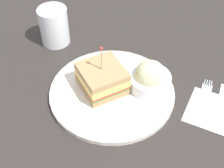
{
  "coord_description": "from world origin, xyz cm",
  "views": [
    {
      "loc": [
        -45.96,
        12.34,
        51.56
      ],
      "look_at": [
        0.0,
        0.0,
        3.08
      ],
      "focal_mm": 51.51,
      "sensor_mm": 36.0,
      "label": 1
    }
  ],
  "objects_px": {
    "coleslaw_bowl": "(150,78)",
    "fork": "(205,94)",
    "plate": "(112,92)",
    "sandwich_half_center": "(102,78)",
    "drink_glass": "(54,28)",
    "napkin": "(210,110)",
    "knife": "(221,101)"
  },
  "relations": [
    {
      "from": "coleslaw_bowl",
      "to": "fork",
      "type": "bearing_deg",
      "value": -112.58
    },
    {
      "from": "plate",
      "to": "sandwich_half_center",
      "type": "distance_m",
      "value": 0.04
    },
    {
      "from": "sandwich_half_center",
      "to": "drink_glass",
      "type": "height_order",
      "value": "sandwich_half_center"
    },
    {
      "from": "drink_glass",
      "to": "napkin",
      "type": "xyz_separation_m",
      "value": [
        -0.32,
        -0.28,
        -0.04
      ]
    },
    {
      "from": "plate",
      "to": "knife",
      "type": "distance_m",
      "value": 0.23
    },
    {
      "from": "plate",
      "to": "fork",
      "type": "xyz_separation_m",
      "value": [
        -0.06,
        -0.2,
        -0.0
      ]
    },
    {
      "from": "coleslaw_bowl",
      "to": "fork",
      "type": "xyz_separation_m",
      "value": [
        -0.05,
        -0.11,
        -0.03
      ]
    },
    {
      "from": "coleslaw_bowl",
      "to": "knife",
      "type": "bearing_deg",
      "value": -118.41
    },
    {
      "from": "sandwich_half_center",
      "to": "drink_glass",
      "type": "distance_m",
      "value": 0.22
    },
    {
      "from": "sandwich_half_center",
      "to": "napkin",
      "type": "height_order",
      "value": "sandwich_half_center"
    },
    {
      "from": "knife",
      "to": "drink_glass",
      "type": "bearing_deg",
      "value": 46.02
    },
    {
      "from": "sandwich_half_center",
      "to": "knife",
      "type": "relative_size",
      "value": 1.06
    },
    {
      "from": "coleslaw_bowl",
      "to": "fork",
      "type": "distance_m",
      "value": 0.13
    },
    {
      "from": "sandwich_half_center",
      "to": "coleslaw_bowl",
      "type": "bearing_deg",
      "value": -102.91
    },
    {
      "from": "plate",
      "to": "napkin",
      "type": "bearing_deg",
      "value": -118.0
    },
    {
      "from": "sandwich_half_center",
      "to": "drink_glass",
      "type": "bearing_deg",
      "value": 19.94
    },
    {
      "from": "fork",
      "to": "napkin",
      "type": "bearing_deg",
      "value": 167.44
    },
    {
      "from": "drink_glass",
      "to": "knife",
      "type": "height_order",
      "value": "drink_glass"
    },
    {
      "from": "napkin",
      "to": "fork",
      "type": "height_order",
      "value": "fork"
    },
    {
      "from": "coleslaw_bowl",
      "to": "drink_glass",
      "type": "bearing_deg",
      "value": 37.49
    },
    {
      "from": "drink_glass",
      "to": "napkin",
      "type": "height_order",
      "value": "drink_glass"
    },
    {
      "from": "plate",
      "to": "fork",
      "type": "distance_m",
      "value": 0.2
    },
    {
      "from": "sandwich_half_center",
      "to": "fork",
      "type": "distance_m",
      "value": 0.23
    },
    {
      "from": "sandwich_half_center",
      "to": "fork",
      "type": "height_order",
      "value": "sandwich_half_center"
    },
    {
      "from": "plate",
      "to": "knife",
      "type": "bearing_deg",
      "value": -110.67
    },
    {
      "from": "plate",
      "to": "knife",
      "type": "xyz_separation_m",
      "value": [
        -0.08,
        -0.22,
        -0.0
      ]
    },
    {
      "from": "plate",
      "to": "napkin",
      "type": "relative_size",
      "value": 2.58
    },
    {
      "from": "drink_glass",
      "to": "knife",
      "type": "xyz_separation_m",
      "value": [
        -0.3,
        -0.31,
        -0.04
      ]
    },
    {
      "from": "fork",
      "to": "knife",
      "type": "height_order",
      "value": "same"
    },
    {
      "from": "coleslaw_bowl",
      "to": "knife",
      "type": "relative_size",
      "value": 0.87
    },
    {
      "from": "napkin",
      "to": "fork",
      "type": "bearing_deg",
      "value": -12.56
    },
    {
      "from": "drink_glass",
      "to": "napkin",
      "type": "bearing_deg",
      "value": -138.75
    }
  ]
}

